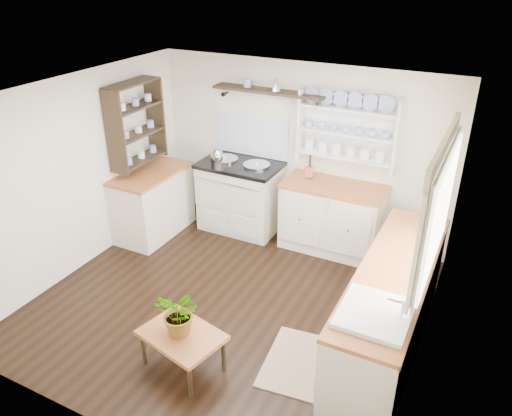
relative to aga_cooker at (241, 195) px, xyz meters
The scene contains 19 objects.
floor 1.79m from the aga_cooker, 65.69° to the right, with size 4.00×3.80×0.01m, color black.
wall_back 1.02m from the aga_cooker, 24.97° to the left, with size 4.00×0.02×2.30m, color silver.
wall_right 3.20m from the aga_cooker, 30.09° to the right, with size 0.02×3.80×2.30m, color silver.
wall_left 2.14m from the aga_cooker, 129.43° to the right, with size 0.02×3.80×2.30m, color silver.
ceiling 2.50m from the aga_cooker, 65.69° to the right, with size 4.00×3.80×0.01m, color white.
window 3.20m from the aga_cooker, 28.11° to the right, with size 0.08×1.55×1.22m.
aga_cooker is the anchor object (origin of this frame).
back_cabinets 1.31m from the aga_cooker, ahead, with size 1.27×0.63×0.90m.
right_cabinets 2.82m from the aga_cooker, 31.39° to the right, with size 0.62×2.43×0.90m.
belfast_sink 3.29m from the aga_cooker, 42.65° to the right, with size 0.55×0.60×0.45m.
left_cabinets 1.20m from the aga_cooker, 145.95° to the right, with size 0.62×1.13×0.90m.
plate_rack 1.75m from the aga_cooker, 12.20° to the left, with size 1.20×0.22×0.90m.
high_shelf 1.46m from the aga_cooker, 33.87° to the left, with size 1.50×0.29×0.16m.
left_shelving 1.69m from the aga_cooker, 149.37° to the right, with size 0.28×0.80×1.05m, color black.
kettle 0.63m from the aga_cooker, 156.85° to the right, with size 0.19×0.19×0.23m, color silver, non-canonical shape.
utensil_crock 1.05m from the aga_cooker, ahead, with size 0.11×0.11×0.13m, color #9A5038.
center_table 2.74m from the aga_cooker, 72.85° to the right, with size 0.82×0.67×0.39m.
potted_plant 2.74m from the aga_cooker, 72.85° to the right, with size 0.40×0.35×0.45m, color #3F7233.
floor_rug 2.76m from the aga_cooker, 50.67° to the right, with size 0.55×0.85×0.02m, color brown.
Camera 1 is at (2.28, -3.86, 3.44)m, focal length 35.00 mm.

